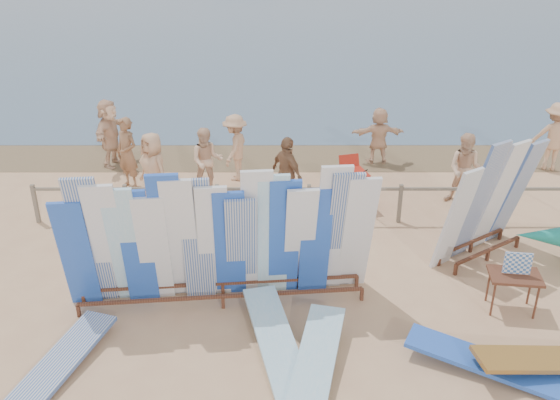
{
  "coord_description": "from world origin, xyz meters",
  "views": [
    {
      "loc": [
        -0.64,
        -8.73,
        6.01
      ],
      "look_at": [
        -0.63,
        1.95,
        1.03
      ],
      "focal_mm": 38.0,
      "sensor_mm": 36.0,
      "label": 1
    }
  ],
  "objects_px": {
    "flat_board_b": "(313,381)",
    "flat_board_d": "(497,374)",
    "side_surfboard_rack": "(487,204)",
    "beachgoer_4": "(287,174)",
    "stroller": "(353,187)",
    "beachgoer_2": "(207,161)",
    "beachgoer_0": "(154,170)",
    "main_surfboard_rack": "(221,242)",
    "flat_board_e": "(52,379)",
    "beachgoer_5": "(379,135)",
    "beachgoer_11": "(110,133)",
    "beach_chair_right": "(352,201)",
    "beachgoer_8": "(466,170)",
    "vendor_table": "(512,291)",
    "beachgoer_9": "(554,137)",
    "beachgoer_3": "(235,148)",
    "beach_chair_left": "(339,196)",
    "flat_board_a": "(277,352)",
    "flat_board_c": "(559,371)",
    "beachgoer_1": "(127,153)"
  },
  "relations": [
    {
      "from": "flat_board_b",
      "to": "flat_board_d",
      "type": "height_order",
      "value": "flat_board_b"
    },
    {
      "from": "side_surfboard_rack",
      "to": "beachgoer_4",
      "type": "relative_size",
      "value": 1.47
    },
    {
      "from": "stroller",
      "to": "beachgoer_4",
      "type": "bearing_deg",
      "value": 170.43
    },
    {
      "from": "beachgoer_2",
      "to": "beachgoer_0",
      "type": "relative_size",
      "value": 0.91
    },
    {
      "from": "main_surfboard_rack",
      "to": "flat_board_e",
      "type": "bearing_deg",
      "value": -145.46
    },
    {
      "from": "flat_board_b",
      "to": "beachgoer_2",
      "type": "height_order",
      "value": "beachgoer_2"
    },
    {
      "from": "flat_board_e",
      "to": "beachgoer_0",
      "type": "relative_size",
      "value": 1.51
    },
    {
      "from": "beachgoer_4",
      "to": "beachgoer_5",
      "type": "relative_size",
      "value": 1.11
    },
    {
      "from": "flat_board_b",
      "to": "beachgoer_11",
      "type": "distance_m",
      "value": 9.94
    },
    {
      "from": "flat_board_b",
      "to": "beach_chair_right",
      "type": "relative_size",
      "value": 3.46
    },
    {
      "from": "beachgoer_2",
      "to": "beachgoer_8",
      "type": "bearing_deg",
      "value": -12.16
    },
    {
      "from": "beachgoer_5",
      "to": "beach_chair_right",
      "type": "bearing_deg",
      "value": 67.42
    },
    {
      "from": "beachgoer_11",
      "to": "vendor_table",
      "type": "bearing_deg",
      "value": -114.34
    },
    {
      "from": "beachgoer_9",
      "to": "beachgoer_3",
      "type": "bearing_deg",
      "value": 25.03
    },
    {
      "from": "flat_board_b",
      "to": "beachgoer_4",
      "type": "relative_size",
      "value": 1.56
    },
    {
      "from": "vendor_table",
      "to": "beachgoer_3",
      "type": "height_order",
      "value": "beachgoer_3"
    },
    {
      "from": "beachgoer_4",
      "to": "beachgoer_9",
      "type": "bearing_deg",
      "value": -107.92
    },
    {
      "from": "flat_board_e",
      "to": "vendor_table",
      "type": "bearing_deg",
      "value": 31.06
    },
    {
      "from": "beachgoer_2",
      "to": "beachgoer_4",
      "type": "bearing_deg",
      "value": -31.54
    },
    {
      "from": "flat_board_b",
      "to": "beach_chair_left",
      "type": "height_order",
      "value": "beach_chair_left"
    },
    {
      "from": "beachgoer_0",
      "to": "beachgoer_4",
      "type": "bearing_deg",
      "value": 42.76
    },
    {
      "from": "beachgoer_11",
      "to": "beachgoer_8",
      "type": "bearing_deg",
      "value": -91.51
    },
    {
      "from": "beach_chair_right",
      "to": "beachgoer_0",
      "type": "xyz_separation_m",
      "value": [
        -4.55,
        0.27,
        0.66
      ]
    },
    {
      "from": "flat_board_a",
      "to": "beach_chair_left",
      "type": "relative_size",
      "value": 3.2
    },
    {
      "from": "beach_chair_left",
      "to": "beachgoer_5",
      "type": "height_order",
      "value": "beachgoer_5"
    },
    {
      "from": "beachgoer_4",
      "to": "beach_chair_left",
      "type": "bearing_deg",
      "value": -120.12
    },
    {
      "from": "flat_board_c",
      "to": "beachgoer_3",
      "type": "xyz_separation_m",
      "value": [
        -5.27,
        7.33,
        0.86
      ]
    },
    {
      "from": "side_surfboard_rack",
      "to": "beachgoer_11",
      "type": "distance_m",
      "value": 9.87
    },
    {
      "from": "flat_board_e",
      "to": "beachgoer_0",
      "type": "bearing_deg",
      "value": 103.5
    },
    {
      "from": "beachgoer_3",
      "to": "beachgoer_1",
      "type": "xyz_separation_m",
      "value": [
        -2.62,
        -0.54,
        0.04
      ]
    },
    {
      "from": "flat_board_d",
      "to": "main_surfboard_rack",
      "type": "bearing_deg",
      "value": 92.51
    },
    {
      "from": "stroller",
      "to": "flat_board_a",
      "type": "bearing_deg",
      "value": -124.35
    },
    {
      "from": "flat_board_d",
      "to": "stroller",
      "type": "xyz_separation_m",
      "value": [
        -1.49,
        5.82,
        0.46
      ]
    },
    {
      "from": "beach_chair_left",
      "to": "beachgoer_1",
      "type": "bearing_deg",
      "value": 154.23
    },
    {
      "from": "side_surfboard_rack",
      "to": "stroller",
      "type": "height_order",
      "value": "side_surfboard_rack"
    },
    {
      "from": "beachgoer_4",
      "to": "beachgoer_1",
      "type": "height_order",
      "value": "beachgoer_1"
    },
    {
      "from": "flat_board_c",
      "to": "beachgoer_11",
      "type": "distance_m",
      "value": 12.07
    },
    {
      "from": "beach_chair_right",
      "to": "flat_board_d",
      "type": "bearing_deg",
      "value": -83.1
    },
    {
      "from": "vendor_table",
      "to": "flat_board_d",
      "type": "distance_m",
      "value": 1.82
    },
    {
      "from": "flat_board_d",
      "to": "flat_board_e",
      "type": "xyz_separation_m",
      "value": [
        -6.52,
        -0.1,
        0.0
      ]
    },
    {
      "from": "beachgoer_4",
      "to": "flat_board_c",
      "type": "bearing_deg",
      "value": 178.68
    },
    {
      "from": "beachgoer_4",
      "to": "beachgoer_11",
      "type": "bearing_deg",
      "value": 23.25
    },
    {
      "from": "side_surfboard_rack",
      "to": "beachgoer_4",
      "type": "height_order",
      "value": "side_surfboard_rack"
    },
    {
      "from": "beachgoer_11",
      "to": "beachgoer_5",
      "type": "relative_size",
      "value": 1.18
    },
    {
      "from": "beachgoer_3",
      "to": "main_surfboard_rack",
      "type": "bearing_deg",
      "value": 15.58
    },
    {
      "from": "beachgoer_2",
      "to": "beachgoer_9",
      "type": "xyz_separation_m",
      "value": [
        9.03,
        1.49,
        0.1
      ]
    },
    {
      "from": "beach_chair_right",
      "to": "stroller",
      "type": "bearing_deg",
      "value": 72.31
    },
    {
      "from": "stroller",
      "to": "main_surfboard_rack",
      "type": "bearing_deg",
      "value": -140.44
    },
    {
      "from": "flat_board_b",
      "to": "beach_chair_left",
      "type": "xyz_separation_m",
      "value": [
        0.91,
        5.92,
        0.25
      ]
    },
    {
      "from": "beachgoer_1",
      "to": "beachgoer_0",
      "type": "relative_size",
      "value": 1.01
    }
  ]
}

